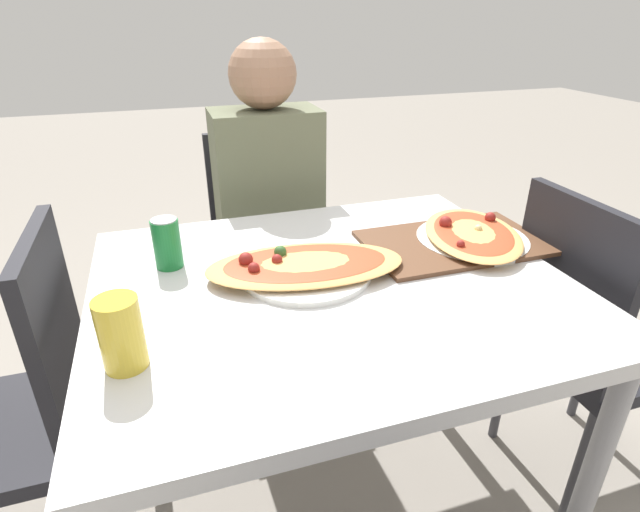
{
  "coord_description": "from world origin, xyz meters",
  "views": [
    {
      "loc": [
        -0.34,
        -0.96,
        1.35
      ],
      "look_at": [
        -0.02,
        0.02,
        0.83
      ],
      "focal_mm": 28.0,
      "sensor_mm": 36.0,
      "label": 1
    }
  ],
  "objects_px": {
    "chair_side_right": "(586,334)",
    "pizza_second": "(472,235)",
    "dining_table": "(331,309)",
    "pizza_main": "(305,266)",
    "chair_far_seated": "(265,242)",
    "chair_side_left": "(21,404)",
    "soda_can": "(167,243)",
    "drink_glass": "(121,334)",
    "person_seated": "(269,198)"
  },
  "relations": [
    {
      "from": "chair_side_right",
      "to": "person_seated",
      "type": "relative_size",
      "value": 0.74
    },
    {
      "from": "dining_table",
      "to": "chair_side_right",
      "type": "xyz_separation_m",
      "value": [
        0.73,
        -0.09,
        -0.17
      ]
    },
    {
      "from": "person_seated",
      "to": "drink_glass",
      "type": "height_order",
      "value": "person_seated"
    },
    {
      "from": "dining_table",
      "to": "chair_far_seated",
      "type": "relative_size",
      "value": 1.16
    },
    {
      "from": "chair_side_left",
      "to": "pizza_main",
      "type": "relative_size",
      "value": 1.87
    },
    {
      "from": "chair_side_left",
      "to": "drink_glass",
      "type": "relative_size",
      "value": 6.87
    },
    {
      "from": "soda_can",
      "to": "drink_glass",
      "type": "xyz_separation_m",
      "value": [
        -0.09,
        -0.37,
        0.01
      ]
    },
    {
      "from": "pizza_second",
      "to": "pizza_main",
      "type": "bearing_deg",
      "value": -175.8
    },
    {
      "from": "chair_side_right",
      "to": "chair_side_left",
      "type": "bearing_deg",
      "value": -97.02
    },
    {
      "from": "pizza_main",
      "to": "soda_can",
      "type": "relative_size",
      "value": 4.0
    },
    {
      "from": "chair_side_left",
      "to": "pizza_second",
      "type": "distance_m",
      "value": 1.19
    },
    {
      "from": "chair_side_right",
      "to": "soda_can",
      "type": "distance_m",
      "value": 1.17
    },
    {
      "from": "person_seated",
      "to": "chair_side_left",
      "type": "bearing_deg",
      "value": 38.85
    },
    {
      "from": "chair_far_seated",
      "to": "dining_table",
      "type": "bearing_deg",
      "value": 90.05
    },
    {
      "from": "dining_table",
      "to": "pizza_second",
      "type": "xyz_separation_m",
      "value": [
        0.43,
        0.09,
        0.1
      ]
    },
    {
      "from": "chair_far_seated",
      "to": "person_seated",
      "type": "height_order",
      "value": "person_seated"
    },
    {
      "from": "chair_far_seated",
      "to": "chair_side_left",
      "type": "relative_size",
      "value": 1.0
    },
    {
      "from": "pizza_main",
      "to": "chair_far_seated",
      "type": "bearing_deg",
      "value": 86.09
    },
    {
      "from": "soda_can",
      "to": "drink_glass",
      "type": "height_order",
      "value": "drink_glass"
    },
    {
      "from": "chair_side_left",
      "to": "person_seated",
      "type": "height_order",
      "value": "person_seated"
    },
    {
      "from": "person_seated",
      "to": "soda_can",
      "type": "distance_m",
      "value": 0.61
    },
    {
      "from": "dining_table",
      "to": "person_seated",
      "type": "xyz_separation_m",
      "value": [
        -0.0,
        0.67,
        0.05
      ]
    },
    {
      "from": "chair_far_seated",
      "to": "drink_glass",
      "type": "distance_m",
      "value": 1.12
    },
    {
      "from": "soda_can",
      "to": "pizza_second",
      "type": "distance_m",
      "value": 0.8
    },
    {
      "from": "pizza_main",
      "to": "pizza_second",
      "type": "xyz_separation_m",
      "value": [
        0.48,
        0.04,
        -0.0
      ]
    },
    {
      "from": "chair_side_left",
      "to": "chair_side_right",
      "type": "height_order",
      "value": "same"
    },
    {
      "from": "chair_side_right",
      "to": "pizza_second",
      "type": "bearing_deg",
      "value": -121.07
    },
    {
      "from": "chair_side_right",
      "to": "pizza_second",
      "type": "height_order",
      "value": "chair_side_right"
    },
    {
      "from": "person_seated",
      "to": "pizza_main",
      "type": "relative_size",
      "value": 2.54
    },
    {
      "from": "chair_side_right",
      "to": "dining_table",
      "type": "bearing_deg",
      "value": -97.2
    },
    {
      "from": "pizza_second",
      "to": "dining_table",
      "type": "bearing_deg",
      "value": -168.7
    },
    {
      "from": "person_seated",
      "to": "soda_can",
      "type": "height_order",
      "value": "person_seated"
    },
    {
      "from": "drink_glass",
      "to": "pizza_second",
      "type": "xyz_separation_m",
      "value": [
        0.88,
        0.27,
        -0.05
      ]
    },
    {
      "from": "pizza_main",
      "to": "drink_glass",
      "type": "xyz_separation_m",
      "value": [
        -0.4,
        -0.23,
        0.05
      ]
    },
    {
      "from": "pizza_main",
      "to": "pizza_second",
      "type": "relative_size",
      "value": 1.16
    },
    {
      "from": "person_seated",
      "to": "drink_glass",
      "type": "relative_size",
      "value": 9.32
    },
    {
      "from": "dining_table",
      "to": "drink_glass",
      "type": "relative_size",
      "value": 7.99
    },
    {
      "from": "dining_table",
      "to": "soda_can",
      "type": "relative_size",
      "value": 8.7
    },
    {
      "from": "chair_side_left",
      "to": "pizza_main",
      "type": "distance_m",
      "value": 0.73
    },
    {
      "from": "chair_side_left",
      "to": "person_seated",
      "type": "relative_size",
      "value": 0.74
    },
    {
      "from": "chair_side_right",
      "to": "person_seated",
      "type": "height_order",
      "value": "person_seated"
    },
    {
      "from": "dining_table",
      "to": "pizza_main",
      "type": "xyz_separation_m",
      "value": [
        -0.05,
        0.05,
        0.1
      ]
    },
    {
      "from": "chair_side_right",
      "to": "pizza_second",
      "type": "distance_m",
      "value": 0.44
    },
    {
      "from": "pizza_second",
      "to": "chair_side_right",
      "type": "bearing_deg",
      "value": -31.07
    },
    {
      "from": "dining_table",
      "to": "pizza_main",
      "type": "relative_size",
      "value": 2.18
    },
    {
      "from": "soda_can",
      "to": "pizza_second",
      "type": "xyz_separation_m",
      "value": [
        0.79,
        -0.1,
        -0.04
      ]
    },
    {
      "from": "person_seated",
      "to": "pizza_main",
      "type": "xyz_separation_m",
      "value": [
        -0.05,
        -0.62,
        0.05
      ]
    },
    {
      "from": "chair_side_right",
      "to": "person_seated",
      "type": "xyz_separation_m",
      "value": [
        -0.73,
        0.77,
        0.22
      ]
    },
    {
      "from": "chair_far_seated",
      "to": "drink_glass",
      "type": "bearing_deg",
      "value": 65.24
    },
    {
      "from": "pizza_second",
      "to": "chair_far_seated",
      "type": "bearing_deg",
      "value": 121.61
    }
  ]
}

